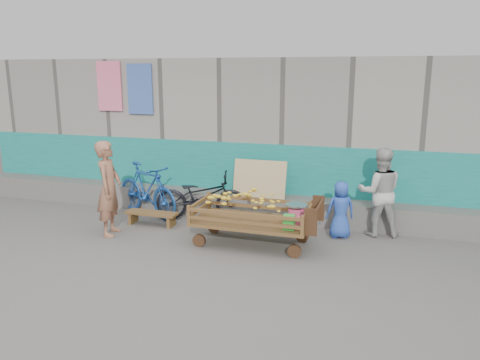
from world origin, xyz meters
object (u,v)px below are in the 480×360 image
(vendor_man, at_px, (109,188))
(woman, at_px, (380,192))
(banana_cart, at_px, (249,210))
(child, at_px, (340,210))
(bicycle_dark, at_px, (201,196))
(bicycle_blue, at_px, (147,190))
(bench, at_px, (152,215))

(vendor_man, distance_m, woman, 4.59)
(banana_cart, xyz_separation_m, woman, (1.97, 1.10, 0.17))
(child, height_order, bicycle_dark, child)
(child, bearing_deg, bicycle_blue, -24.12)
(vendor_man, bearing_deg, child, -88.37)
(child, relative_size, bicycle_dark, 0.57)
(bicycle_dark, distance_m, bicycle_blue, 1.10)
(vendor_man, xyz_separation_m, woman, (4.39, 1.34, -0.05))
(banana_cart, bearing_deg, bench, 168.06)
(bench, relative_size, woman, 0.64)
(child, xyz_separation_m, bicycle_dark, (-2.61, 0.24, -0.03))
(bicycle_dark, bearing_deg, bicycle_blue, 79.08)
(banana_cart, height_order, bicycle_blue, bicycle_blue)
(banana_cart, height_order, bicycle_dark, bicycle_dark)
(woman, xyz_separation_m, child, (-0.61, -0.31, -0.28))
(bench, xyz_separation_m, woman, (3.96, 0.68, 0.58))
(vendor_man, height_order, child, vendor_man)
(bench, distance_m, bicycle_blue, 0.70)
(banana_cart, distance_m, vendor_man, 2.44)
(child, distance_m, bicycle_blue, 3.71)
(woman, relative_size, child, 1.57)
(bicycle_dark, height_order, bicycle_blue, bicycle_blue)
(bench, bearing_deg, woman, 9.76)
(banana_cart, bearing_deg, bicycle_dark, 140.66)
(banana_cart, bearing_deg, vendor_man, -174.35)
(bicycle_dark, xyz_separation_m, bicycle_blue, (-1.09, -0.10, 0.07))
(bicycle_dark, bearing_deg, child, -111.50)
(bench, height_order, child, child)
(bench, distance_m, vendor_man, 1.01)
(bench, height_order, bicycle_dark, bicycle_dark)
(bench, xyz_separation_m, child, (3.35, 0.37, 0.31))
(vendor_man, xyz_separation_m, bicycle_blue, (0.07, 1.16, -0.30))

